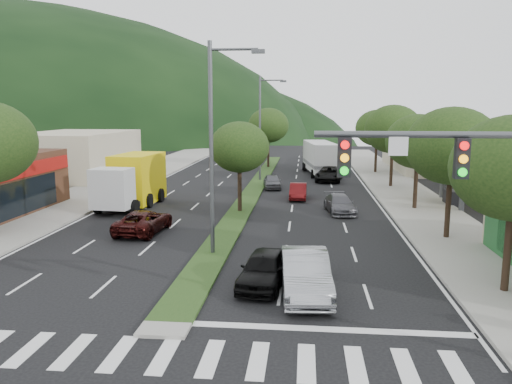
# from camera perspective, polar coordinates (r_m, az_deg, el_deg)

# --- Properties ---
(ground) EXTENTS (160.00, 160.00, 0.00)m
(ground) POSITION_cam_1_polar(r_m,az_deg,el_deg) (17.06, -10.05, -14.76)
(ground) COLOR black
(ground) RESTS_ON ground
(sidewalk_right) EXTENTS (5.00, 90.00, 0.15)m
(sidewalk_right) POSITION_cam_1_polar(r_m,az_deg,el_deg) (41.34, 16.91, -0.50)
(sidewalk_right) COLOR gray
(sidewalk_right) RESTS_ON ground
(sidewalk_left) EXTENTS (6.00, 90.00, 0.15)m
(sidewalk_left) POSITION_cam_1_polar(r_m,az_deg,el_deg) (44.10, -17.62, 0.07)
(sidewalk_left) COLOR gray
(sidewalk_left) RESTS_ON ground
(median) EXTENTS (1.60, 56.00, 0.12)m
(median) POSITION_cam_1_polar(r_m,az_deg,el_deg) (43.71, -0.16, 0.43)
(median) COLOR #1C3A15
(median) RESTS_ON ground
(crosswalk) EXTENTS (19.00, 2.20, 0.01)m
(crosswalk) POSITION_cam_1_polar(r_m,az_deg,el_deg) (15.34, -12.16, -17.73)
(crosswalk) COLOR silver
(crosswalk) RESTS_ON ground
(traffic_signal) EXTENTS (6.12, 0.40, 7.00)m
(traffic_signal) POSITION_cam_1_polar(r_m,az_deg,el_deg) (14.38, 24.47, -0.66)
(traffic_signal) COLOR #47494C
(traffic_signal) RESTS_ON ground
(bldg_left_far) EXTENTS (9.00, 14.00, 4.60)m
(bldg_left_far) POSITION_cam_1_polar(r_m,az_deg,el_deg) (54.44, -19.85, 4.04)
(bldg_left_far) COLOR #C0B198
(bldg_left_far) RESTS_ON ground
(bldg_right_far) EXTENTS (10.00, 16.00, 5.20)m
(bldg_right_far) POSITION_cam_1_polar(r_m,az_deg,el_deg) (61.01, 20.07, 4.84)
(bldg_right_far) COLOR #C0B198
(bldg_right_far) RESTS_ON ground
(tree_r_b) EXTENTS (4.80, 4.80, 6.94)m
(tree_r_b) POSITION_cam_1_polar(r_m,az_deg,el_deg) (28.07, 21.49, 4.91)
(tree_r_b) COLOR black
(tree_r_b) RESTS_ON sidewalk_right
(tree_r_c) EXTENTS (4.40, 4.40, 6.48)m
(tree_r_c) POSITION_cam_1_polar(r_m,az_deg,el_deg) (35.83, 18.02, 5.50)
(tree_r_c) COLOR black
(tree_r_c) RESTS_ON sidewalk_right
(tree_r_d) EXTENTS (5.00, 5.00, 7.17)m
(tree_r_d) POSITION_cam_1_polar(r_m,az_deg,el_deg) (45.62, 15.39, 6.94)
(tree_r_d) COLOR black
(tree_r_d) RESTS_ON sidewalk_right
(tree_r_e) EXTENTS (4.60, 4.60, 6.71)m
(tree_r_e) POSITION_cam_1_polar(r_m,az_deg,el_deg) (55.51, 13.66, 7.11)
(tree_r_e) COLOR black
(tree_r_e) RESTS_ON sidewalk_right
(tree_med_near) EXTENTS (4.00, 4.00, 6.02)m
(tree_med_near) POSITION_cam_1_polar(r_m,az_deg,el_deg) (33.33, -1.91, 5.14)
(tree_med_near) COLOR black
(tree_med_near) RESTS_ON median
(tree_med_far) EXTENTS (4.80, 4.80, 6.94)m
(tree_med_far) POSITION_cam_1_polar(r_m,az_deg,el_deg) (59.14, 1.43, 7.62)
(tree_med_far) COLOR black
(tree_med_far) RESTS_ON median
(streetlight_near) EXTENTS (2.60, 0.25, 10.00)m
(streetlight_near) POSITION_cam_1_polar(r_m,az_deg,el_deg) (23.36, -4.66, 6.08)
(streetlight_near) COLOR #47494C
(streetlight_near) RESTS_ON ground
(streetlight_mid) EXTENTS (2.60, 0.25, 10.00)m
(streetlight_mid) POSITION_cam_1_polar(r_m,az_deg,el_deg) (48.14, 0.69, 7.87)
(streetlight_mid) COLOR #47494C
(streetlight_mid) RESTS_ON ground
(sedan_silver) EXTENTS (2.12, 5.08, 1.63)m
(sedan_silver) POSITION_cam_1_polar(r_m,az_deg,el_deg) (19.17, 5.65, -9.25)
(sedan_silver) COLOR #929498
(sedan_silver) RESTS_ON ground
(suv_maroon) EXTENTS (2.53, 4.83, 1.30)m
(suv_maroon) POSITION_cam_1_polar(r_m,az_deg,el_deg) (29.04, -12.70, -3.29)
(suv_maroon) COLOR black
(suv_maroon) RESTS_ON ground
(car_queue_a) EXTENTS (2.18, 4.30, 1.40)m
(car_queue_a) POSITION_cam_1_polar(r_m,az_deg,el_deg) (20.01, 0.93, -8.74)
(car_queue_a) COLOR black
(car_queue_a) RESTS_ON ground
(car_queue_b) EXTENTS (2.25, 4.36, 1.21)m
(car_queue_b) POSITION_cam_1_polar(r_m,az_deg,el_deg) (34.13, 9.55, -1.36)
(car_queue_b) COLOR #4B4A4F
(car_queue_b) RESTS_ON ground
(car_queue_c) EXTENTS (1.33, 3.68, 1.21)m
(car_queue_c) POSITION_cam_1_polar(r_m,az_deg,el_deg) (38.98, 4.84, 0.08)
(car_queue_c) COLOR #550E0F
(car_queue_c) RESTS_ON ground
(car_queue_d) EXTENTS (2.97, 5.32, 1.41)m
(car_queue_d) POSITION_cam_1_polar(r_m,az_deg,el_deg) (48.91, 8.34, 2.06)
(car_queue_d) COLOR black
(car_queue_d) RESTS_ON ground
(car_queue_e) EXTENTS (1.91, 3.76, 1.23)m
(car_queue_e) POSITION_cam_1_polar(r_m,az_deg,el_deg) (44.01, 1.85, 1.21)
(car_queue_e) COLOR #4F4F54
(car_queue_e) RESTS_ON ground
(box_truck) EXTENTS (3.37, 7.68, 3.70)m
(box_truck) POSITION_cam_1_polar(r_m,az_deg,el_deg) (36.83, -13.88, 1.09)
(box_truck) COLOR silver
(box_truck) RESTS_ON ground
(motorhome) EXTENTS (3.84, 9.19, 3.42)m
(motorhome) POSITION_cam_1_polar(r_m,az_deg,el_deg) (53.93, 7.33, 3.97)
(motorhome) COLOR silver
(motorhome) RESTS_ON ground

